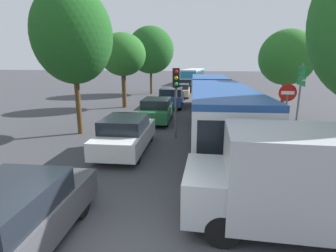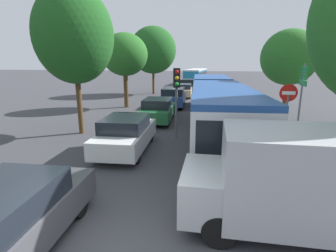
# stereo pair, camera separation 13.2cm
# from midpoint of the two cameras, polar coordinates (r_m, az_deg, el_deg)

# --- Properties ---
(articulated_bus) EXTENTS (3.98, 17.41, 2.56)m
(articulated_bus) POSITION_cam_midpoint_polar(r_m,az_deg,el_deg) (15.86, 10.47, 5.61)
(articulated_bus) COLOR silver
(articulated_bus) RESTS_ON ground
(city_bus_rear) EXTENTS (3.24, 11.25, 2.39)m
(city_bus_rear) POSITION_cam_midpoint_polar(r_m,az_deg,el_deg) (46.59, 6.22, 10.99)
(city_bus_rear) COLOR teal
(city_bus_rear) RESTS_ON ground
(queued_car_graphite) EXTENTS (2.05, 4.32, 1.47)m
(queued_car_graphite) POSITION_cam_midpoint_polar(r_m,az_deg,el_deg) (6.17, -30.94, -17.03)
(queued_car_graphite) COLOR #47474C
(queued_car_graphite) RESTS_ON ground
(queued_car_white) EXTENTS (2.07, 4.36, 1.48)m
(queued_car_white) POSITION_cam_midpoint_polar(r_m,az_deg,el_deg) (11.13, -8.82, -1.67)
(queued_car_white) COLOR white
(queued_car_white) RESTS_ON ground
(queued_car_green) EXTENTS (2.03, 4.29, 1.46)m
(queued_car_green) POSITION_cam_midpoint_polar(r_m,az_deg,el_deg) (16.48, -1.97, 3.53)
(queued_car_green) COLOR #236638
(queued_car_green) RESTS_ON ground
(queued_car_blue) EXTENTS (2.16, 4.56, 1.55)m
(queued_car_blue) POSITION_cam_midpoint_polar(r_m,az_deg,el_deg) (22.03, 1.33, 6.29)
(queued_car_blue) COLOR #284799
(queued_car_blue) RESTS_ON ground
(queued_car_tan) EXTENTS (1.95, 4.12, 1.40)m
(queued_car_tan) POSITION_cam_midpoint_polar(r_m,az_deg,el_deg) (27.96, 3.50, 7.74)
(queued_car_tan) COLOR tan
(queued_car_tan) RESTS_ON ground
(queued_car_black) EXTENTS (2.16, 4.55, 1.54)m
(queued_car_black) POSITION_cam_midpoint_polar(r_m,az_deg,el_deg) (33.33, 4.23, 8.85)
(queued_car_black) COLOR black
(queued_car_black) RESTS_ON ground
(white_van) EXTENTS (5.03, 2.06, 2.31)m
(white_van) POSITION_cam_midpoint_polar(r_m,az_deg,el_deg) (6.50, 28.72, -10.23)
(white_van) COLOR #B7BABF
(white_van) RESTS_ON ground
(traffic_light) EXTENTS (0.36, 0.39, 3.40)m
(traffic_light) POSITION_cam_midpoint_polar(r_m,az_deg,el_deg) (12.54, 2.19, 8.37)
(traffic_light) COLOR #56595E
(traffic_light) RESTS_ON ground
(no_entry_sign) EXTENTS (0.70, 0.08, 2.82)m
(no_entry_sign) POSITION_cam_midpoint_polar(r_m,az_deg,el_deg) (11.80, 24.76, 3.70)
(no_entry_sign) COLOR #56595E
(no_entry_sign) RESTS_ON ground
(direction_sign_post) EXTENTS (0.11, 1.40, 3.60)m
(direction_sign_post) POSITION_cam_midpoint_polar(r_m,az_deg,el_deg) (15.48, 27.45, 8.15)
(direction_sign_post) COLOR #56595E
(direction_sign_post) RESTS_ON ground
(tree_left_mid) EXTENTS (3.85, 3.85, 7.28)m
(tree_left_mid) POSITION_cam_midpoint_polar(r_m,az_deg,el_deg) (14.22, -19.53, 18.08)
(tree_left_mid) COLOR #51381E
(tree_left_mid) RESTS_ON ground
(tree_left_far) EXTENTS (3.65, 3.65, 5.91)m
(tree_left_far) POSITION_cam_midpoint_polar(r_m,az_deg,el_deg) (21.77, -9.24, 15.06)
(tree_left_far) COLOR #51381E
(tree_left_far) RESTS_ON ground
(tree_left_distant) EXTENTS (5.20, 5.20, 7.51)m
(tree_left_distant) POSITION_cam_midpoint_polar(r_m,az_deg,el_deg) (30.64, -3.00, 15.91)
(tree_left_distant) COLOR #51381E
(tree_left_distant) RESTS_ON ground
(tree_right_mid) EXTENTS (3.48, 3.48, 5.67)m
(tree_right_mid) POSITION_cam_midpoint_polar(r_m,az_deg,el_deg) (18.68, 25.15, 13.09)
(tree_right_mid) COLOR #51381E
(tree_right_mid) RESTS_ON ground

